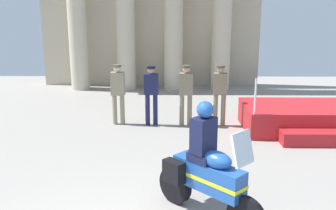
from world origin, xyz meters
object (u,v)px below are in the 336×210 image
Objects in this scene: officer_in_row_3 at (220,90)px; officer_in_row_1 at (151,91)px; reviewing_stand at (301,119)px; motorcycle_with_rider at (205,170)px; officer_in_row_0 at (118,89)px; officer_in_row_2 at (186,90)px.

officer_in_row_1 is at bearing 4.92° from officer_in_row_3.
motorcycle_with_rider is at bearing -123.59° from reviewing_stand.
motorcycle_with_rider is at bearing 86.55° from officer_in_row_3.
officer_in_row_0 is 2.86m from officer_in_row_3.
officer_in_row_1 is at bearing 3.20° from officer_in_row_2.
officer_in_row_0 reaches higher than officer_in_row_1.
motorcycle_with_rider reaches higher than officer_in_row_0.
officer_in_row_1 is (0.95, -0.08, -0.02)m from officer_in_row_0.
motorcycle_with_rider reaches higher than reviewing_stand.
motorcycle_with_rider reaches higher than officer_in_row_2.
officer_in_row_0 is at bearing 2.18° from officer_in_row_2.
officer_in_row_3 is 4.98m from motorcycle_with_rider.
officer_in_row_0 is at bearing 3.66° from officer_in_row_3.
officer_in_row_0 is 1.00× the size of officer_in_row_2.
motorcycle_with_rider reaches higher than officer_in_row_1.
officer_in_row_3 is (1.92, -0.03, 0.02)m from officer_in_row_1.
officer_in_row_2 is at bearing -177.82° from officer_in_row_0.
reviewing_stand is 2.32m from officer_in_row_3.
officer_in_row_1 is 0.97m from officer_in_row_2.
officer_in_row_2 reaches higher than officer_in_row_3.
motorcycle_with_rider reaches higher than officer_in_row_3.
reviewing_stand is 5.11m from officer_in_row_0.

